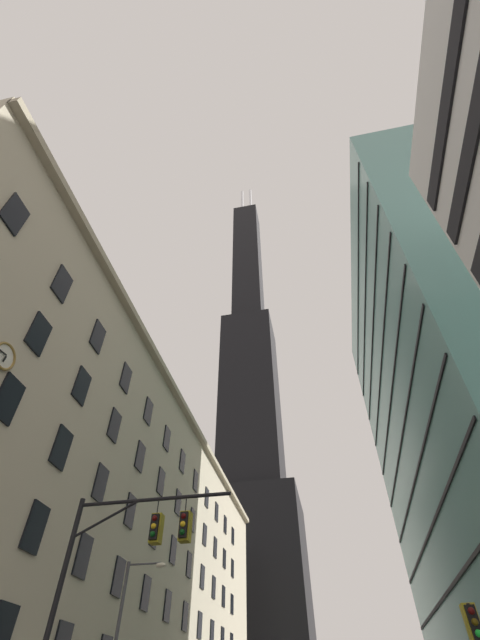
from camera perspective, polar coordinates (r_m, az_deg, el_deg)
The scene contains 5 objects.
station_building at distance 47.06m, azimuth -19.11°, elevation -27.58°, with size 16.38×69.62×26.92m.
dark_skyscraper at distance 113.02m, azimuth 1.59°, elevation -15.93°, with size 22.17×22.17×187.51m.
traffic_signal_mast at distance 17.74m, azimuth -15.54°, elevation -29.45°, with size 6.42×0.63×7.79m.
traffic_light_near_right at distance 17.37m, azimuth 30.15°, elevation -33.63°, with size 0.40×0.63×3.96m.
street_lamppost at distance 25.98m, azimuth -15.94°, elevation -36.20°, with size 2.23×0.32×7.46m.
Camera 1 is at (3.21, -11.00, 1.47)m, focal length 22.93 mm.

